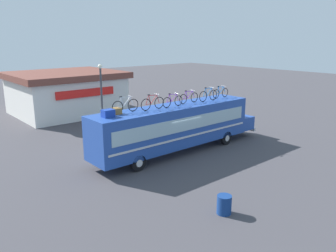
{
  "coord_description": "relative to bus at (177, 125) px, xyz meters",
  "views": [
    {
      "loc": [
        -14.13,
        -15.92,
        7.36
      ],
      "look_at": [
        -0.54,
        0.0,
        1.92
      ],
      "focal_mm": 36.26,
      "sensor_mm": 36.0,
      "label": 1
    }
  ],
  "objects": [
    {
      "name": "luggage_bag_2",
      "position": [
        -4.38,
        0.34,
        1.52
      ],
      "size": [
        0.46,
        0.51,
        0.36
      ],
      "primitive_type": "cube",
      "color": "olive",
      "rests_on": "bus"
    },
    {
      "name": "ground_plane",
      "position": [
        -0.27,
        -0.0,
        -1.82
      ],
      "size": [
        120.0,
        120.0,
        0.0
      ],
      "primitive_type": "plane",
      "color": "#423F44"
    },
    {
      "name": "rooftop_bicycle_3",
      "position": [
        -0.53,
        -0.13,
        1.71
      ],
      "size": [
        1.64,
        0.44,
        0.88
      ],
      "color": "black",
      "rests_on": "bus"
    },
    {
      "name": "rooftop_bicycle_5",
      "position": [
        2.67,
        -0.18,
        1.74
      ],
      "size": [
        1.73,
        0.44,
        0.96
      ],
      "color": "black",
      "rests_on": "bus"
    },
    {
      "name": "roadside_building",
      "position": [
        -0.31,
        16.26,
        0.29
      ],
      "size": [
        10.17,
        9.0,
        4.13
      ],
      "color": "silver",
      "rests_on": "ground"
    },
    {
      "name": "rooftop_bicycle_2",
      "position": [
        -2.04,
        -0.01,
        1.74
      ],
      "size": [
        1.75,
        0.44,
        0.96
      ],
      "color": "black",
      "rests_on": "bus"
    },
    {
      "name": "rooftop_bicycle_4",
      "position": [
        1.12,
        0.12,
        1.71
      ],
      "size": [
        1.68,
        0.44,
        0.87
      ],
      "color": "black",
      "rests_on": "bus"
    },
    {
      "name": "rooftop_bicycle_1",
      "position": [
        -3.74,
        0.37,
        1.75
      ],
      "size": [
        1.82,
        0.44,
        0.98
      ],
      "color": "black",
      "rests_on": "bus"
    },
    {
      "name": "rooftop_bicycle_6",
      "position": [
        4.33,
        0.14,
        1.7
      ],
      "size": [
        1.63,
        0.44,
        0.87
      ],
      "color": "black",
      "rests_on": "bus"
    },
    {
      "name": "trash_bin",
      "position": [
        -3.95,
        -7.41,
        -1.4
      ],
      "size": [
        0.63,
        0.63,
        0.84
      ],
      "primitive_type": "cylinder",
      "color": "navy",
      "rests_on": "ground"
    },
    {
      "name": "luggage_bag_1",
      "position": [
        -5.13,
        -0.01,
        1.55
      ],
      "size": [
        0.63,
        0.51,
        0.42
      ],
      "primitive_type": "cube",
      "color": "#193899",
      "rests_on": "bus"
    },
    {
      "name": "bus",
      "position": [
        0.0,
        0.0,
        0.0
      ],
      "size": [
        13.3,
        2.39,
        3.16
      ],
      "color": "#23479E",
      "rests_on": "ground"
    },
    {
      "name": "street_lamp",
      "position": [
        -2.19,
        5.84,
        1.49
      ],
      "size": [
        0.32,
        0.32,
        5.55
      ],
      "color": "#38383D",
      "rests_on": "ground"
    }
  ]
}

